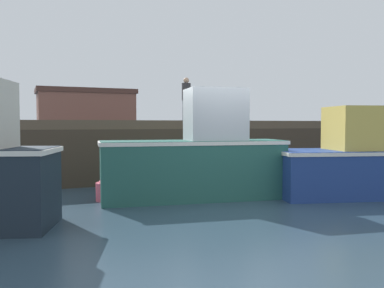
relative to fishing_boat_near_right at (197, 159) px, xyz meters
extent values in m
cube|color=#283D4C|center=(0.57, -0.50, -0.97)|extent=(120.00, 160.00, 0.10)
cube|color=brown|center=(3.33, 5.87, 0.76)|extent=(14.07, 6.36, 0.25)
cube|color=#392E23|center=(3.33, 2.81, -0.14)|extent=(14.07, 0.24, 1.56)
cylinder|color=#392E23|center=(-3.31, 2.90, -0.14)|extent=(0.33, 0.33, 1.56)
cylinder|color=#392E23|center=(3.33, 2.90, -0.14)|extent=(0.33, 0.33, 1.56)
cylinder|color=#392E23|center=(-0.89, 8.83, -0.14)|extent=(0.33, 0.33, 1.56)
cylinder|color=#392E23|center=(7.55, 8.83, -0.14)|extent=(0.33, 0.33, 1.56)
cylinder|color=#392E23|center=(0.01, 2.90, -0.14)|extent=(6.66, 0.17, 1.41)
cube|color=#23564C|center=(-0.09, 0.01, -0.25)|extent=(4.23, 1.76, 1.33)
cube|color=silver|center=(-0.09, 0.01, 0.36)|extent=(4.31, 1.79, 0.08)
cube|color=#B2B7BC|center=(0.42, -0.06, 1.00)|extent=(1.42, 1.14, 1.17)
cube|color=navy|center=(3.29, -0.99, -0.37)|extent=(3.42, 2.35, 1.09)
cube|color=silver|center=(3.29, -0.99, 0.12)|extent=(3.48, 2.39, 0.08)
cube|color=gold|center=(3.66, -1.09, 0.68)|extent=(1.56, 1.51, 1.02)
cylinder|color=#2D3342|center=(2.23, 6.14, 1.29)|extent=(0.29, 0.29, 0.80)
cylinder|color=#333338|center=(2.23, 6.14, 2.02)|extent=(0.34, 0.34, 0.65)
sphere|color=tan|center=(2.23, 6.14, 2.45)|extent=(0.22, 0.22, 0.22)
cube|color=brown|center=(3.00, 36.69, 1.55)|extent=(9.77, 4.94, 4.93)
cube|color=#4F2D24|center=(3.00, 36.69, 4.26)|extent=(10.16, 5.13, 0.50)
cylinder|color=#EA5B70|center=(-1.94, 0.59, -0.72)|extent=(0.47, 0.47, 0.40)
cone|color=#EA5B70|center=(-1.94, 0.59, -0.40)|extent=(0.37, 0.37, 0.23)
camera|label=1|loc=(-3.71, -8.48, 0.78)|focal=38.47mm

